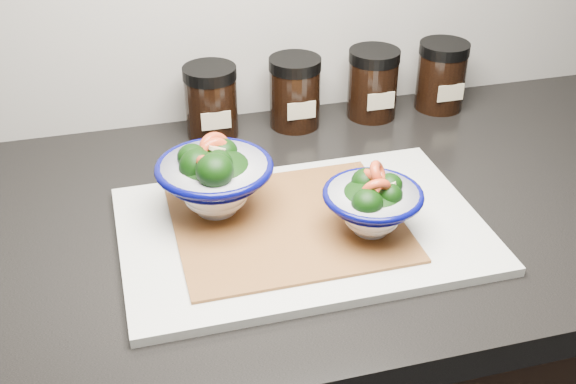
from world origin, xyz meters
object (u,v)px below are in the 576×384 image
object	(u,v)px
spice_jar_a	(211,102)
spice_jar_c	(373,83)
bowl_left	(214,178)
spice_jar_b	(295,92)
bowl_right	(373,204)
spice_jar_d	(441,76)
cutting_board	(302,230)

from	to	relation	value
spice_jar_a	spice_jar_c	bearing A→B (deg)	0.00
bowl_left	spice_jar_b	size ratio (longest dim) A/B	1.32
bowl_right	spice_jar_c	distance (m)	0.35
bowl_left	spice_jar_d	size ratio (longest dim) A/B	1.32
cutting_board	spice_jar_a	size ratio (longest dim) A/B	3.98
spice_jar_a	bowl_left	bearing A→B (deg)	-99.02
spice_jar_c	cutting_board	bearing A→B (deg)	-124.62
bowl_left	spice_jar_d	distance (m)	0.48
bowl_right	spice_jar_c	xyz separation A→B (m)	(0.13, 0.33, 0.00)
bowl_right	spice_jar_a	bearing A→B (deg)	112.71
cutting_board	bowl_left	world-z (taller)	bowl_left
cutting_board	spice_jar_a	xyz separation A→B (m)	(-0.06, 0.29, 0.05)
cutting_board	bowl_left	bearing A→B (deg)	149.46
spice_jar_b	bowl_right	bearing A→B (deg)	-89.13
bowl_left	spice_jar_d	bearing A→B (deg)	29.25
cutting_board	spice_jar_c	world-z (taller)	spice_jar_c
spice_jar_d	spice_jar_c	bearing A→B (deg)	180.00
bowl_right	spice_jar_d	xyz separation A→B (m)	(0.25, 0.33, 0.00)
cutting_board	bowl_left	xyz separation A→B (m)	(-0.10, 0.06, 0.06)
spice_jar_a	spice_jar_c	size ratio (longest dim) A/B	1.00
spice_jar_c	spice_jar_d	xyz separation A→B (m)	(0.12, 0.00, 0.00)
spice_jar_a	spice_jar_c	world-z (taller)	same
bowl_left	bowl_right	distance (m)	0.20
spice_jar_c	bowl_right	bearing A→B (deg)	-110.82
bowl_right	spice_jar_b	size ratio (longest dim) A/B	1.08
cutting_board	spice_jar_b	world-z (taller)	spice_jar_b
bowl_right	spice_jar_a	world-z (taller)	bowl_right
spice_jar_b	spice_jar_c	size ratio (longest dim) A/B	1.00
bowl_left	spice_jar_d	xyz separation A→B (m)	(0.42, 0.24, -0.01)
cutting_board	bowl_left	size ratio (longest dim) A/B	3.03
spice_jar_b	spice_jar_d	xyz separation A→B (m)	(0.25, 0.00, 0.00)
bowl_right	spice_jar_a	distance (m)	0.36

